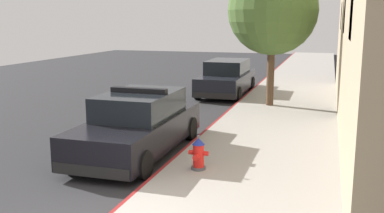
{
  "coord_description": "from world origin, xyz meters",
  "views": [
    {
      "loc": [
        3.35,
        -5.87,
        3.36
      ],
      "look_at": [
        -0.22,
        5.7,
        1.0
      ],
      "focal_mm": 41.7,
      "sensor_mm": 36.0,
      "label": 1
    }
  ],
  "objects_px": {
    "street_tree": "(273,10)",
    "fire_hydrant": "(198,154)",
    "parked_car_silver_ahead": "(227,78)",
    "police_cruiser": "(139,125)"
  },
  "relations": [
    {
      "from": "police_cruiser",
      "to": "street_tree",
      "type": "height_order",
      "value": "street_tree"
    },
    {
      "from": "street_tree",
      "to": "fire_hydrant",
      "type": "bearing_deg",
      "value": -93.58
    },
    {
      "from": "police_cruiser",
      "to": "fire_hydrant",
      "type": "xyz_separation_m",
      "value": [
        1.93,
        -1.2,
        -0.24
      ]
    },
    {
      "from": "parked_car_silver_ahead",
      "to": "street_tree",
      "type": "distance_m",
      "value": 4.76
    },
    {
      "from": "fire_hydrant",
      "to": "parked_car_silver_ahead",
      "type": "bearing_deg",
      "value": 99.58
    },
    {
      "from": "parked_car_silver_ahead",
      "to": "fire_hydrant",
      "type": "bearing_deg",
      "value": -80.42
    },
    {
      "from": "fire_hydrant",
      "to": "street_tree",
      "type": "bearing_deg",
      "value": 86.42
    },
    {
      "from": "police_cruiser",
      "to": "street_tree",
      "type": "xyz_separation_m",
      "value": [
        2.43,
        6.78,
        2.96
      ]
    },
    {
      "from": "parked_car_silver_ahead",
      "to": "street_tree",
      "type": "relative_size",
      "value": 0.93
    },
    {
      "from": "parked_car_silver_ahead",
      "to": "police_cruiser",
      "type": "bearing_deg",
      "value": -90.57
    }
  ]
}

